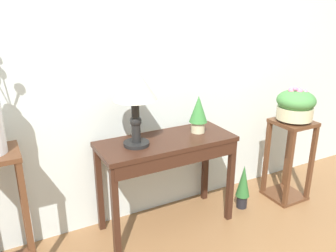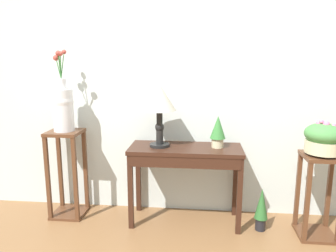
# 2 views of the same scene
# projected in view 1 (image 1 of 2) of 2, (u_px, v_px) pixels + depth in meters

# --- Properties ---
(back_wall_with_art) EXTENTS (9.00, 0.10, 2.80)m
(back_wall_with_art) POSITION_uv_depth(u_px,v_px,m) (144.00, 45.00, 2.58)
(back_wall_with_art) COLOR silver
(back_wall_with_art) RESTS_ON ground
(console_table) EXTENTS (1.03, 0.43, 0.74)m
(console_table) POSITION_uv_depth(u_px,v_px,m) (168.00, 154.00, 2.58)
(console_table) COLOR #381E14
(console_table) RESTS_ON ground
(table_lamp) EXTENTS (0.30, 0.30, 0.58)m
(table_lamp) POSITION_uv_depth(u_px,v_px,m) (135.00, 87.00, 2.31)
(table_lamp) COLOR black
(table_lamp) RESTS_ON console_table
(potted_plant_on_console) EXTENTS (0.14, 0.14, 0.29)m
(potted_plant_on_console) POSITION_uv_depth(u_px,v_px,m) (198.00, 113.00, 2.65)
(potted_plant_on_console) COLOR beige
(potted_plant_on_console) RESTS_ON console_table
(pedestal_stand_left) EXTENTS (0.31, 0.31, 0.86)m
(pedestal_stand_left) POSITION_uv_depth(u_px,v_px,m) (2.00, 216.00, 2.17)
(pedestal_stand_left) COLOR #56331E
(pedestal_stand_left) RESTS_ON ground
(pedestal_stand_right) EXTENTS (0.31, 0.31, 0.74)m
(pedestal_stand_right) POSITION_uv_depth(u_px,v_px,m) (288.00, 160.00, 3.08)
(pedestal_stand_right) COLOR #56331E
(pedestal_stand_right) RESTS_ON ground
(planter_bowl_wide_right) EXTENTS (0.32, 0.32, 0.30)m
(planter_bowl_wide_right) POSITION_uv_depth(u_px,v_px,m) (296.00, 105.00, 2.90)
(planter_bowl_wide_right) COLOR beige
(planter_bowl_wide_right) RESTS_ON pedestal_stand_right
(potted_plant_floor) EXTENTS (0.12, 0.12, 0.40)m
(potted_plant_floor) POSITION_uv_depth(u_px,v_px,m) (243.00, 185.00, 2.96)
(potted_plant_floor) COLOR black
(potted_plant_floor) RESTS_ON ground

